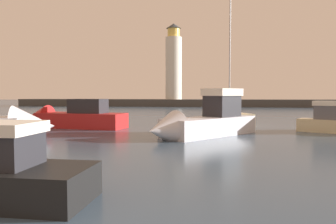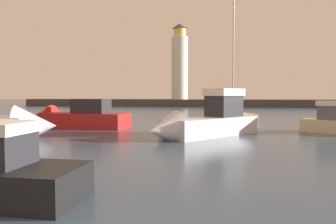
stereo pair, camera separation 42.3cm
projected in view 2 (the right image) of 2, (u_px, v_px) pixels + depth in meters
The scene contains 6 objects.
ground_plane at pixel (191, 118), 35.47m from camera, with size 220.00×220.00×0.00m, color #384C60.
breakwater at pixel (208, 103), 68.23m from camera, with size 79.72×4.69×1.50m, color #423F3D.
lighthouse at pixel (180, 64), 68.80m from camera, with size 3.38×3.38×15.76m.
motorboat_1 at pixel (202, 122), 20.08m from camera, with size 6.90×7.82×3.38m.
motorboat_3 at pixel (72, 118), 25.91m from camera, with size 8.76×3.47×2.69m.
sailboat_moored at pixel (230, 117), 29.03m from camera, with size 4.44×7.21×12.01m.
Camera 2 is at (3.65, -1.94, 2.59)m, focal length 35.26 mm.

